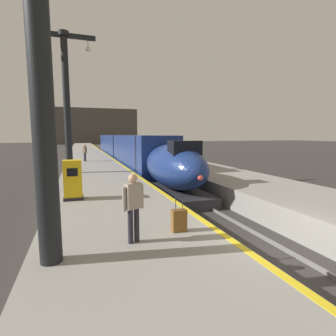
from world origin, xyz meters
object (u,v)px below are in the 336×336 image
(passenger_mid_platform, at_px, (85,151))
(rolling_suitcase, at_px, (179,220))
(station_column_mid, at_px, (66,90))
(highspeed_train_main, at_px, (128,150))
(ticket_machine_yellow, at_px, (73,181))
(passenger_near_edge, at_px, (133,203))

(passenger_mid_platform, bearing_deg, rolling_suitcase, -84.62)
(station_column_mid, xyz_separation_m, rolling_suitcase, (3.12, -12.67, -5.26))
(highspeed_train_main, relative_size, station_column_mid, 4.15)
(ticket_machine_yellow, bearing_deg, highspeed_train_main, 73.19)
(highspeed_train_main, height_order, rolling_suitcase, highspeed_train_main)
(station_column_mid, relative_size, rolling_suitcase, 9.42)
(station_column_mid, xyz_separation_m, passenger_near_edge, (1.81, -12.99, -4.57))
(rolling_suitcase, bearing_deg, station_column_mid, 103.83)
(highspeed_train_main, bearing_deg, rolling_suitcase, -96.88)
(station_column_mid, xyz_separation_m, ticket_machine_yellow, (0.35, -8.00, -4.82))
(highspeed_train_main, distance_m, passenger_near_edge, 23.72)
(highspeed_train_main, relative_size, passenger_near_edge, 22.70)
(passenger_near_edge, bearing_deg, passenger_mid_platform, 91.71)
(passenger_mid_platform, xyz_separation_m, ticket_machine_yellow, (-0.84, -15.82, -0.25))
(highspeed_train_main, distance_m, passenger_mid_platform, 5.36)
(passenger_near_edge, distance_m, rolling_suitcase, 1.51)
(passenger_mid_platform, relative_size, ticket_machine_yellow, 1.06)
(ticket_machine_yellow, bearing_deg, passenger_near_edge, -73.71)
(station_column_mid, bearing_deg, ticket_machine_yellow, -87.49)
(station_column_mid, relative_size, passenger_mid_platform, 5.48)
(ticket_machine_yellow, bearing_deg, station_column_mid, 92.51)
(highspeed_train_main, xyz_separation_m, ticket_machine_yellow, (-5.55, -18.37, -0.13))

